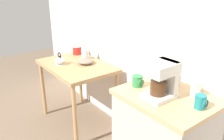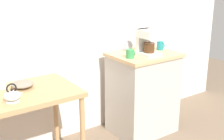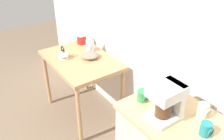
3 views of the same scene
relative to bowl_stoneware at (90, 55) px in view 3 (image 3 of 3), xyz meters
name	(u,v)px [view 3 (image 3 of 3)]	position (x,y,z in m)	size (l,w,h in m)	color
back_wall	(159,9)	(0.65, 0.33, 0.61)	(4.40, 0.10, 2.80)	silver
wooden_table	(81,66)	(-0.05, -0.10, -0.13)	(0.91, 0.63, 0.75)	tan
bowl_stoneware	(90,55)	(0.00, 0.00, 0.00)	(0.19, 0.19, 0.06)	gray
teakettle	(63,55)	(-0.16, -0.25, 0.01)	(0.15, 0.12, 0.15)	white
glass_carafe_vase	(90,45)	(-0.16, 0.09, 0.03)	(0.09, 0.09, 0.19)	silver
canister_enamel	(82,39)	(-0.39, 0.11, 0.03)	(0.12, 0.12, 0.12)	red
coffee_maker	(168,100)	(1.26, -0.15, 0.25)	(0.18, 0.22, 0.26)	white
mug_tall_green	(143,96)	(1.03, -0.16, 0.15)	(0.09, 0.08, 0.09)	#338C4C
mug_small_cream	(203,110)	(1.40, 0.06, 0.15)	(0.08, 0.08, 0.10)	beige
mug_dark_teal	(206,129)	(1.52, -0.07, 0.15)	(0.08, 0.07, 0.09)	teal
table_clock	(182,94)	(1.19, 0.08, 0.16)	(0.10, 0.05, 0.12)	#B2B5BA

